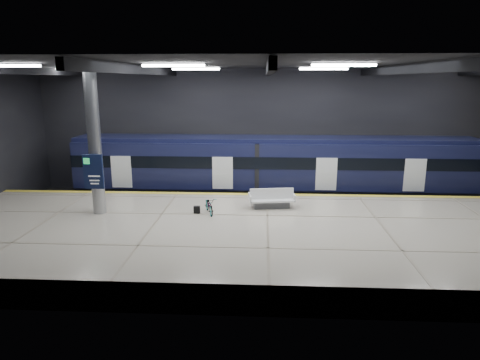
{
  "coord_description": "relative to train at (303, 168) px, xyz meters",
  "views": [
    {
      "loc": [
        -0.26,
        -20.17,
        7.31
      ],
      "look_at": [
        -1.42,
        1.5,
        2.2
      ],
      "focal_mm": 32.0,
      "sensor_mm": 36.0,
      "label": 1
    }
  ],
  "objects": [
    {
      "name": "safety_strip",
      "position": [
        -2.22,
        -2.75,
        -0.95
      ],
      "size": [
        30.0,
        0.4,
        0.01
      ],
      "primitive_type": "cube",
      "color": "yellow",
      "rests_on": "platform"
    },
    {
      "name": "train",
      "position": [
        0.0,
        0.0,
        0.0
      ],
      "size": [
        29.4,
        2.84,
        3.79
      ],
      "color": "black",
      "rests_on": "ground"
    },
    {
      "name": "rails",
      "position": [
        -2.22,
        0.0,
        -1.98
      ],
      "size": [
        30.0,
        1.52,
        0.16
      ],
      "color": "gray",
      "rests_on": "ground"
    },
    {
      "name": "bench",
      "position": [
        -2.0,
        -5.23,
        -0.61
      ],
      "size": [
        2.35,
        1.23,
        0.99
      ],
      "rotation": [
        0.0,
        0.0,
        0.14
      ],
      "color": "#595B60",
      "rests_on": "platform"
    },
    {
      "name": "bicycle",
      "position": [
        -4.97,
        -6.34,
        -0.56
      ],
      "size": [
        0.98,
        1.62,
        0.81
      ],
      "primitive_type": "imported",
      "rotation": [
        0.0,
        0.0,
        0.31
      ],
      "color": "#99999E",
      "rests_on": "platform"
    },
    {
      "name": "room_shell",
      "position": [
        -2.22,
        -5.49,
        3.66
      ],
      "size": [
        30.1,
        16.1,
        8.05
      ],
      "color": "black",
      "rests_on": "ground"
    },
    {
      "name": "ground",
      "position": [
        -2.22,
        -5.5,
        -2.06
      ],
      "size": [
        30.0,
        30.0,
        0.0
      ],
      "primitive_type": "plane",
      "color": "black",
      "rests_on": "ground"
    },
    {
      "name": "pannier_bag",
      "position": [
        -5.57,
        -6.34,
        -0.78
      ],
      "size": [
        0.31,
        0.19,
        0.35
      ],
      "primitive_type": "cube",
      "rotation": [
        0.0,
        0.0,
        0.05
      ],
      "color": "black",
      "rests_on": "platform"
    },
    {
      "name": "platform",
      "position": [
        -2.22,
        -8.0,
        -1.51
      ],
      "size": [
        30.0,
        11.0,
        1.1
      ],
      "primitive_type": "cube",
      "color": "#B7AD9A",
      "rests_on": "ground"
    },
    {
      "name": "info_column",
      "position": [
        -10.22,
        -6.52,
        2.4
      ],
      "size": [
        0.9,
        0.78,
        6.9
      ],
      "color": "#9EA0A5",
      "rests_on": "platform"
    }
  ]
}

